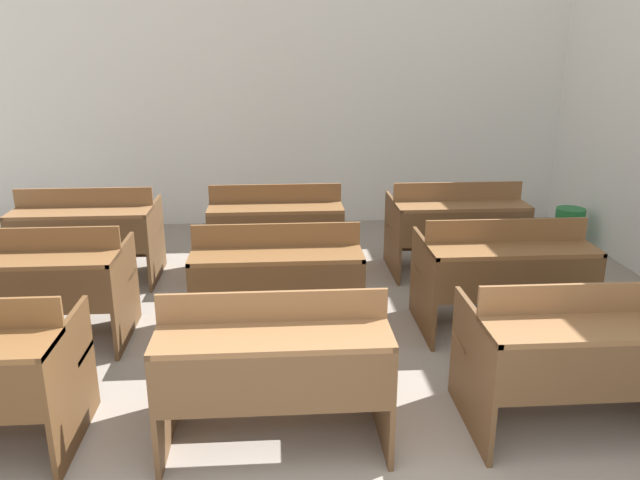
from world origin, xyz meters
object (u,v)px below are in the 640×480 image
object	(u,v)px
bench_second_right	(503,271)
bench_third_left	(88,232)
bench_second_center	(277,277)
wastepaper_bin	(569,227)
bench_front_center	(274,362)
bench_third_right	(456,224)
bench_third_center	(276,227)
bench_second_left	(38,282)
bench_front_right	(580,352)

from	to	relation	value
bench_second_right	bench_third_left	bearing A→B (deg)	159.60
bench_second_center	wastepaper_bin	size ratio (longest dim) A/B	2.96
bench_third_left	wastepaper_bin	distance (m)	4.77
bench_front_center	bench_second_right	bearing A→B (deg)	36.68
bench_front_center	bench_third_right	bearing A→B (deg)	56.08
bench_second_right	bench_third_center	world-z (taller)	same
bench_front_center	bench_third_center	world-z (taller)	same
bench_second_center	wastepaper_bin	xyz separation A→B (m)	(3.06, 1.94, -0.26)
bench_second_left	bench_third_right	world-z (taller)	same
bench_second_center	bench_third_right	world-z (taller)	same
bench_second_center	bench_front_center	bearing A→B (deg)	-90.95
bench_second_center	bench_third_right	distance (m)	2.04
bench_third_left	bench_third_center	distance (m)	1.65
bench_third_center	bench_third_right	world-z (taller)	same
bench_front_right	bench_third_right	distance (m)	2.46
bench_front_right	wastepaper_bin	size ratio (longest dim) A/B	2.96
bench_third_center	wastepaper_bin	distance (m)	3.15
bench_third_center	bench_third_right	bearing A→B (deg)	-1.00
bench_second_left	bench_third_center	bearing A→B (deg)	37.02
bench_second_center	bench_second_right	bearing A→B (deg)	0.06
bench_third_center	bench_third_left	bearing A→B (deg)	-178.87
bench_third_center	bench_front_right	bearing A→B (deg)	-56.94
bench_front_right	bench_second_center	xyz separation A→B (m)	(-1.62, 1.24, 0.00)
bench_second_center	bench_third_left	xyz separation A→B (m)	(-1.65, 1.22, 0.00)
bench_second_right	bench_third_right	bearing A→B (deg)	90.06
bench_second_left	wastepaper_bin	xyz separation A→B (m)	(4.71, 1.92, -0.26)
bench_front_right	bench_third_left	world-z (taller)	same
bench_front_center	bench_second_center	distance (m)	1.23
bench_front_right	bench_front_center	bearing A→B (deg)	179.78
bench_second_left	bench_second_center	distance (m)	1.65
bench_third_center	bench_second_right	bearing A→B (deg)	-37.44
bench_second_left	bench_third_right	size ratio (longest dim) A/B	1.00
bench_front_center	bench_third_right	distance (m)	2.96
bench_second_left	bench_third_center	size ratio (longest dim) A/B	1.00
wastepaper_bin	bench_front_center	bearing A→B (deg)	-134.19
bench_second_left	bench_third_left	xyz separation A→B (m)	(-0.00, 1.21, 0.00)
bench_second_right	bench_third_center	distance (m)	2.06
bench_front_center	bench_second_center	bearing A→B (deg)	89.05
bench_second_left	bench_second_center	world-z (taller)	same
bench_front_right	bench_second_center	distance (m)	2.04
bench_front_center	bench_second_right	xyz separation A→B (m)	(1.65, 1.23, 0.00)
bench_front_right	bench_third_center	distance (m)	2.97
bench_second_left	bench_third_right	distance (m)	3.50
bench_second_right	bench_front_center	bearing A→B (deg)	-143.32
bench_front_center	bench_second_center	world-z (taller)	same
bench_third_left	wastepaper_bin	bearing A→B (deg)	8.63
bench_second_right	bench_third_left	size ratio (longest dim) A/B	1.00
bench_third_center	bench_third_right	distance (m)	1.64
bench_third_center	bench_second_center	bearing A→B (deg)	-89.82
bench_second_right	bench_third_right	xyz separation A→B (m)	(-0.00, 1.23, 0.00)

